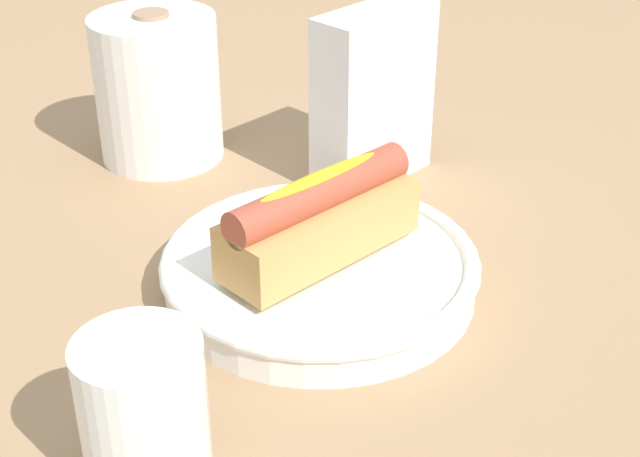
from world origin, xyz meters
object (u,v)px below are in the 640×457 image
Objects in this scene: hotdog_front at (320,219)px; paper_towel_roll at (158,88)px; napkin_box at (373,97)px; serving_bowl at (320,270)px; water_glass at (145,421)px.

paper_towel_roll reaches higher than hotdog_front.
napkin_box reaches higher than hotdog_front.
water_glass is at bearing -167.99° from serving_bowl.
water_glass is at bearing -167.99° from hotdog_front.
paper_towel_roll is 0.19m from napkin_box.
hotdog_front is 1.04× the size of napkin_box.
serving_bowl is at bearing -26.57° from hotdog_front.
water_glass is at bearing -156.65° from napkin_box.
napkin_box is (0.08, -0.17, 0.01)m from paper_towel_roll.
hotdog_front is at bearing -149.97° from napkin_box.
serving_bowl is 1.45× the size of hotdog_front.
napkin_box reaches higher than water_glass.
water_glass is (-0.20, -0.04, 0.02)m from serving_bowl.
napkin_box is at bearing -64.37° from paper_towel_roll.
water_glass is 0.67× the size of paper_towel_roll.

